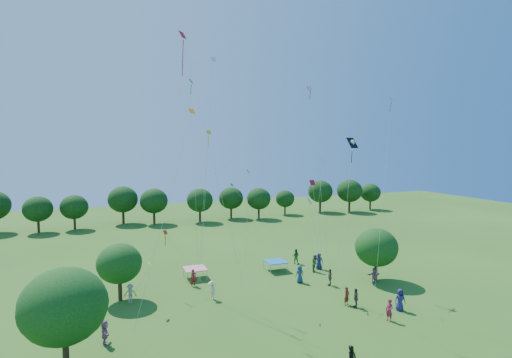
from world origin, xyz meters
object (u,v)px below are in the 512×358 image
object	(u,v)px
tent_red_stripe	(195,269)
red_high_kite	(193,82)
tent_blue	(276,262)
pirate_kite	(352,145)
near_tree_east	(376,247)
near_tree_west	(64,306)
near_tree_north	(119,263)

from	to	relation	value
tent_red_stripe	red_high_kite	world-z (taller)	red_high_kite
tent_blue	pirate_kite	world-z (taller)	pirate_kite
tent_red_stripe	near_tree_east	bearing A→B (deg)	-22.78
pirate_kite	red_high_kite	size ratio (longest dim) A/B	0.59
tent_red_stripe	tent_blue	size ratio (longest dim) A/B	1.00
tent_red_stripe	red_high_kite	bearing A→B (deg)	-101.68
near_tree_east	red_high_kite	size ratio (longest dim) A/B	0.24
near_tree_west	near_tree_east	distance (m)	28.90
near_tree_west	red_high_kite	xyz separation A→B (m)	(9.85, 8.54, 15.15)
tent_blue	near_tree_north	bearing A→B (deg)	-169.88
tent_red_stripe	red_high_kite	size ratio (longest dim) A/B	0.10
tent_blue	pirate_kite	size ratio (longest dim) A/B	0.17
near_tree_north	pirate_kite	bearing A→B (deg)	-7.96
tent_blue	tent_red_stripe	bearing A→B (deg)	176.21
near_tree_west	pirate_kite	size ratio (longest dim) A/B	0.48
near_tree_west	red_high_kite	distance (m)	19.98
near_tree_north	tent_red_stripe	size ratio (longest dim) A/B	2.33
near_tree_north	tent_red_stripe	bearing A→B (deg)	25.04
near_tree_west	red_high_kite	size ratio (longest dim) A/B	0.29
red_high_kite	tent_blue	bearing A→B (deg)	26.11
near_tree_east	tent_blue	size ratio (longest dim) A/B	2.45
near_tree_west	tent_red_stripe	bearing A→B (deg)	51.90
tent_red_stripe	red_high_kite	distance (m)	18.98
red_high_kite	tent_red_stripe	bearing A→B (deg)	78.32
near_tree_west	tent_blue	size ratio (longest dim) A/B	2.89
near_tree_north	near_tree_west	bearing A→B (deg)	-108.38
near_tree_west	tent_red_stripe	xyz separation A→B (m)	(10.98, 14.00, -2.99)
tent_red_stripe	pirate_kite	world-z (taller)	pirate_kite
near_tree_east	tent_blue	xyz separation A→B (m)	(-8.26, 6.59, -2.42)
tent_red_stripe	tent_blue	xyz separation A→B (m)	(8.83, -0.59, 0.00)
tent_red_stripe	tent_blue	distance (m)	8.85
pirate_kite	near_tree_west	bearing A→B (deg)	-163.65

